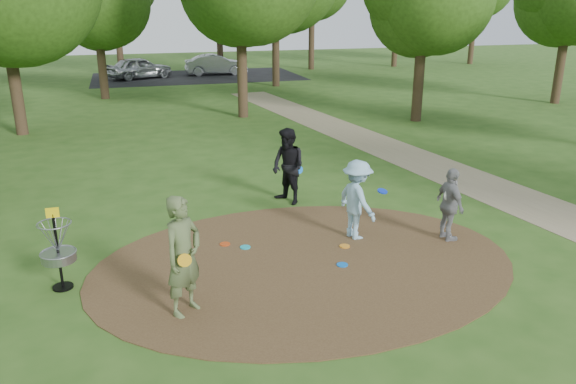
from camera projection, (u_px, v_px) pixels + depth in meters
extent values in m
plane|color=#2D5119|center=(305.00, 264.00, 11.05)|extent=(100.00, 100.00, 0.00)
cylinder|color=#47301C|center=(305.00, 263.00, 11.05)|extent=(8.40, 8.40, 0.02)
cube|color=#8C7A5B|center=(518.00, 200.00, 14.62)|extent=(7.55, 39.89, 0.01)
cube|color=black|center=(197.00, 77.00, 38.83)|extent=(14.00, 8.00, 0.01)
imported|color=#526239|center=(183.00, 256.00, 9.00)|extent=(0.88, 0.86, 2.04)
cylinder|color=#F8AE1B|center=(185.00, 260.00, 8.73)|extent=(0.22, 0.06, 0.22)
imported|color=#90BED7|center=(357.00, 200.00, 11.99)|extent=(0.89, 1.25, 1.75)
cylinder|color=#0B2CC5|center=(382.00, 191.00, 12.10)|extent=(0.28, 0.28, 0.08)
imported|color=black|center=(288.00, 167.00, 14.10)|extent=(1.07, 1.16, 1.93)
cylinder|color=blue|center=(299.00, 170.00, 14.21)|extent=(0.23, 0.09, 0.22)
imported|color=gray|center=(450.00, 205.00, 11.90)|extent=(0.40, 0.95, 1.61)
cylinder|color=white|center=(448.00, 195.00, 11.79)|extent=(0.23, 0.13, 0.22)
cylinder|color=#18ADC4|center=(245.00, 247.00, 11.72)|extent=(0.22, 0.22, 0.02)
cylinder|color=blue|center=(342.00, 265.00, 10.93)|extent=(0.22, 0.22, 0.02)
cylinder|color=#CC4114|center=(225.00, 244.00, 11.87)|extent=(0.22, 0.22, 0.02)
imported|color=#9B9EA2|center=(140.00, 68.00, 37.48)|extent=(4.57, 3.18, 1.45)
imported|color=#94959A|center=(216.00, 65.00, 39.52)|extent=(4.38, 1.73, 1.42)
cylinder|color=orange|center=(345.00, 246.00, 11.77)|extent=(0.22, 0.22, 0.02)
cylinder|color=black|center=(58.00, 254.00, 9.89)|extent=(0.05, 0.05, 1.35)
cylinder|color=black|center=(63.00, 287.00, 10.10)|extent=(0.36, 0.36, 0.04)
cylinder|color=gray|center=(59.00, 257.00, 9.91)|extent=(0.60, 0.60, 0.16)
torus|color=gray|center=(58.00, 252.00, 9.89)|extent=(0.63, 0.63, 0.03)
torus|color=gray|center=(54.00, 224.00, 9.71)|extent=(0.58, 0.58, 0.02)
cube|color=yellow|center=(52.00, 213.00, 9.64)|extent=(0.22, 0.02, 0.18)
cylinder|color=#332316|center=(15.00, 85.00, 21.26)|extent=(0.44, 0.44, 3.80)
cylinder|color=#332316|center=(242.00, 70.00, 24.54)|extent=(0.44, 0.44, 4.18)
cylinder|color=#332316|center=(419.00, 79.00, 23.79)|extent=(0.44, 0.44, 3.61)
sphere|color=#284512|center=(424.00, 2.00, 22.81)|extent=(4.60, 4.60, 4.60)
cylinder|color=#332316|center=(102.00, 66.00, 29.40)|extent=(0.44, 0.44, 3.42)
sphere|color=#284512|center=(96.00, 6.00, 28.44)|extent=(4.65, 4.65, 4.65)
cylinder|color=#332316|center=(276.00, 49.00, 33.76)|extent=(0.44, 0.44, 4.37)
cylinder|color=#332316|center=(560.00, 65.00, 28.00)|extent=(0.44, 0.44, 3.80)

